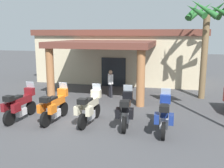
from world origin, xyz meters
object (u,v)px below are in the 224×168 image
Objects in this scene: motorcycle_cream at (89,108)px; pedestrian at (111,82)px; motorcycle_black at (126,110)px; motel_building at (121,55)px; motorcycle_orange at (54,106)px; palm_tree_near_portico at (206,25)px; motorcycle_blue at (164,115)px; motorcycle_maroon at (20,105)px.

motorcycle_cream is 4.64m from pedestrian.
motorcycle_black is at bearing -83.73° from motorcycle_cream.
motel_building is 7.79× the size of pedestrian.
motorcycle_cream is at bearing -81.44° from motorcycle_orange.
palm_tree_near_portico reaches higher than motel_building.
palm_tree_near_portico is at bearing -37.50° from motorcycle_cream.
motorcycle_blue is at bearing 79.90° from pedestrian.
motorcycle_orange is at bearing 88.07° from motorcycle_blue.
motorcycle_blue is (6.35, 0.11, 0.00)m from motorcycle_maroon.
motorcycle_maroon and motorcycle_cream have the same top height.
palm_tree_near_portico reaches higher than motorcycle_maroon.
palm_tree_near_portico is at bearing 146.61° from pedestrian.
motel_building reaches higher than motorcycle_orange.
motel_building is at bearing 141.39° from palm_tree_near_portico.
pedestrian is at bearing -27.66° from motorcycle_maroon.
motorcycle_orange is 4.94m from pedestrian.
motorcycle_blue is (1.59, -0.28, 0.00)m from motorcycle_black.
motorcycle_maroon is 6.36m from motorcycle_blue.
motorcycle_maroon is at bearing -143.72° from palm_tree_near_portico.
motorcycle_orange is at bearing 28.88° from pedestrian.
motorcycle_black and motorcycle_blue have the same top height.
motorcycle_orange is 9.61m from palm_tree_near_portico.
motorcycle_black is 1.00× the size of motorcycle_blue.
motorcycle_black is 1.32× the size of pedestrian.
palm_tree_near_portico is (6.70, 5.88, 3.60)m from motorcycle_orange.
motorcycle_orange is 1.00× the size of motorcycle_blue.
motorcycle_cream is at bearing -131.62° from palm_tree_near_portico.
motorcycle_maroon is 0.38× the size of palm_tree_near_portico.
palm_tree_near_portico is at bearing -38.88° from motel_building.
pedestrian is at bearing -168.09° from palm_tree_near_portico.
pedestrian is at bearing -84.15° from motel_building.
motorcycle_maroon is at bearing 100.07° from motorcycle_cream.
motel_building is 7.97m from palm_tree_near_portico.
pedestrian is (2.93, 4.95, 0.27)m from motorcycle_maroon.
motorcycle_black is 0.38× the size of palm_tree_near_portico.
motel_building is 5.91× the size of motorcycle_orange.
motorcycle_orange is 1.59m from motorcycle_cream.
motorcycle_cream is 3.19m from motorcycle_blue.
motorcycle_orange is at bearing -94.08° from motel_building.
pedestrian is (-3.42, 4.85, 0.27)m from motorcycle_blue.
motorcycle_orange is (1.59, 0.21, 0.00)m from motorcycle_maroon.
pedestrian reaches higher than motorcycle_maroon.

